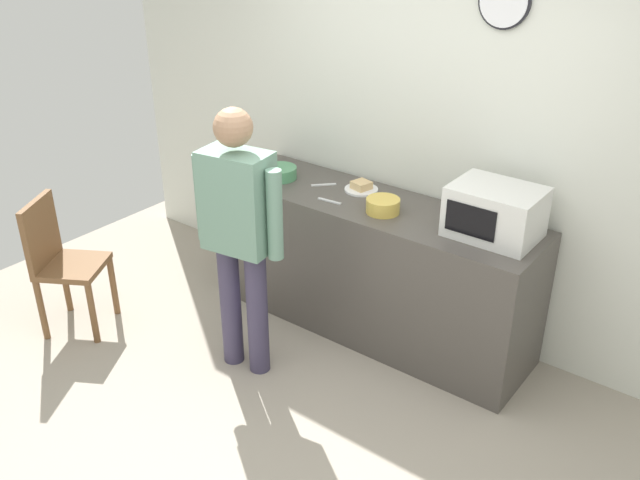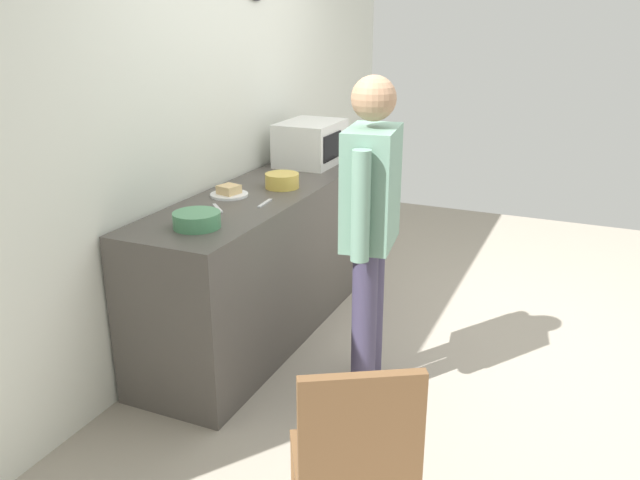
% 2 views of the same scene
% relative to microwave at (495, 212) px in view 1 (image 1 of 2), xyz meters
% --- Properties ---
extents(ground_plane, '(6.00, 6.00, 0.00)m').
position_rel_microwave_xyz_m(ground_plane, '(-0.58, -1.25, -1.09)').
color(ground_plane, '#9E9384').
extents(back_wall, '(5.40, 0.13, 2.60)m').
position_rel_microwave_xyz_m(back_wall, '(-0.58, 0.35, 0.22)').
color(back_wall, silver).
rests_on(back_wall, ground_plane).
extents(kitchen_counter, '(2.18, 0.62, 0.94)m').
position_rel_microwave_xyz_m(kitchen_counter, '(-0.78, -0.03, -0.62)').
color(kitchen_counter, '#4C4742').
rests_on(kitchen_counter, ground_plane).
extents(microwave, '(0.50, 0.39, 0.30)m').
position_rel_microwave_xyz_m(microwave, '(0.00, 0.00, 0.00)').
color(microwave, silver).
rests_on(microwave, kitchen_counter).
extents(sandwich_plate, '(0.22, 0.22, 0.07)m').
position_rel_microwave_xyz_m(sandwich_plate, '(-0.98, 0.09, -0.13)').
color(sandwich_plate, white).
rests_on(sandwich_plate, kitchen_counter).
extents(salad_bowl, '(0.21, 0.21, 0.09)m').
position_rel_microwave_xyz_m(salad_bowl, '(-0.68, -0.12, -0.11)').
color(salad_bowl, gold).
rests_on(salad_bowl, kitchen_counter).
extents(cereal_bowl, '(0.24, 0.24, 0.08)m').
position_rel_microwave_xyz_m(cereal_bowl, '(-1.55, -0.08, -0.11)').
color(cereal_bowl, '#4C8E60').
rests_on(cereal_bowl, kitchen_counter).
extents(fork_utensil, '(0.17, 0.03, 0.01)m').
position_rel_microwave_xyz_m(fork_utensil, '(-1.04, -0.19, -0.15)').
color(fork_utensil, silver).
rests_on(fork_utensil, kitchen_counter).
extents(spoon_utensil, '(0.13, 0.14, 0.01)m').
position_rel_microwave_xyz_m(spoon_utensil, '(-1.23, 0.01, -0.15)').
color(spoon_utensil, silver).
rests_on(spoon_utensil, kitchen_counter).
extents(person_standing, '(0.58, 0.30, 1.69)m').
position_rel_microwave_xyz_m(person_standing, '(-1.18, -0.87, -0.10)').
color(person_standing, '#3D3752').
rests_on(person_standing, ground_plane).
extents(wooden_chair, '(0.55, 0.55, 0.94)m').
position_rel_microwave_xyz_m(wooden_chair, '(-2.46, -1.28, -0.56)').
color(wooden_chair, brown).
rests_on(wooden_chair, ground_plane).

